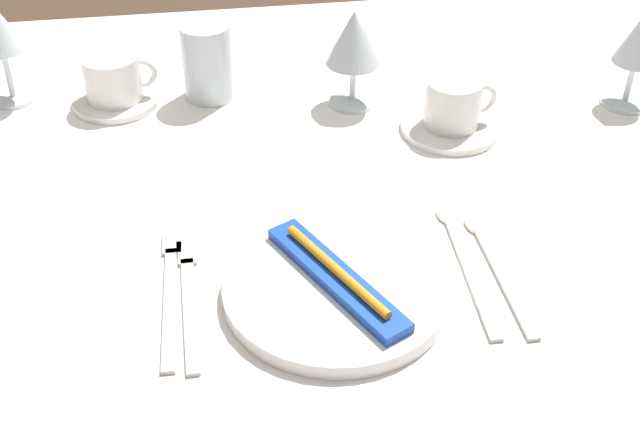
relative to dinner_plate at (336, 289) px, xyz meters
The scene contains 14 objects.
dining_table 0.23m from the dinner_plate, 80.06° to the left, with size 1.80×1.11×0.74m.
dinner_plate is the anchor object (origin of this frame).
toothbrush_package 0.02m from the dinner_plate, behind, with size 0.13×0.20×0.02m.
fork_outer 0.16m from the dinner_plate, behind, with size 0.02×0.21×0.00m.
fork_inner 0.18m from the dinner_plate, 169.83° to the left, with size 0.02×0.22×0.00m.
spoon_soup 0.16m from the dinner_plate, 17.93° to the left, with size 0.03×0.23×0.01m.
spoon_dessert 0.19m from the dinner_plate, 10.49° to the left, with size 0.03×0.21×0.01m.
saucer_left 0.37m from the dinner_plate, 55.74° to the left, with size 0.14×0.14×0.01m, color white.
coffee_cup_left 0.37m from the dinner_plate, 55.51° to the left, with size 0.10×0.08×0.07m.
saucer_right 0.51m from the dinner_plate, 119.02° to the left, with size 0.13×0.13×0.01m, color white.
coffee_cup_right 0.51m from the dinner_plate, 118.86° to the left, with size 0.10×0.08×0.07m.
wine_glass_centre 0.42m from the dinner_plate, 77.50° to the left, with size 0.08×0.08×0.14m.
wine_glass_left 0.59m from the dinner_plate, 35.43° to the left, with size 0.07×0.07×0.14m.
drink_tumbler 0.47m from the dinner_plate, 104.11° to the left, with size 0.07×0.07×0.11m.
Camera 1 is at (-0.15, -0.88, 1.37)m, focal length 48.37 mm.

